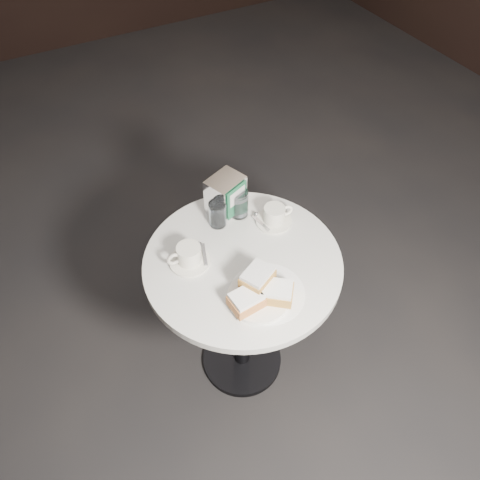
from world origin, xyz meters
name	(u,v)px	position (x,y,z in m)	size (l,w,h in m)	color
ground	(242,360)	(0.00, 0.00, 0.00)	(7.00, 7.00, 0.00)	black
cafe_table	(242,293)	(0.00, 0.00, 0.55)	(0.70, 0.70, 0.74)	black
sugar_spill	(267,293)	(0.00, -0.16, 0.75)	(0.25, 0.25, 0.00)	white
beignet_plate	(260,292)	(-0.03, -0.17, 0.78)	(0.25, 0.25, 0.10)	white
coffee_cup_left	(189,256)	(-0.17, 0.08, 0.78)	(0.16, 0.15, 0.08)	white
coffee_cup_right	(274,216)	(0.19, 0.11, 0.78)	(0.15, 0.15, 0.07)	silver
water_glass_left	(218,214)	(0.00, 0.20, 0.80)	(0.08, 0.08, 0.10)	white
water_glass_right	(239,204)	(0.10, 0.21, 0.80)	(0.09, 0.09, 0.11)	silver
napkin_dispenser	(226,195)	(0.06, 0.25, 0.82)	(0.16, 0.14, 0.15)	silver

